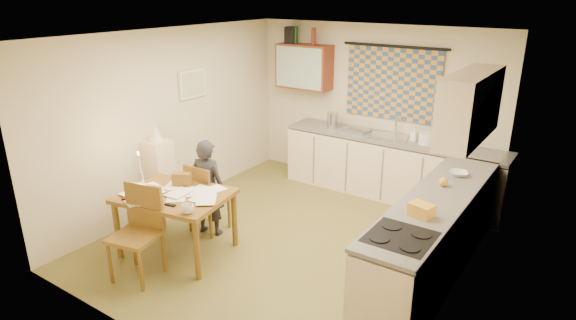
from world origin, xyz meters
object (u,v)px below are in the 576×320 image
Objects in this scene: counter_right at (433,237)px; chair_far at (208,210)px; shelf_stand at (160,179)px; stove at (397,282)px; dining_table at (177,223)px; counter_back at (390,168)px; person at (208,187)px.

chair_far is at bearing -167.23° from counter_right.
counter_right is 2.71× the size of shelf_stand.
chair_far is at bearing 171.61° from stove.
counter_right is 3.60m from shelf_stand.
stove reaches higher than dining_table.
counter_back is 2.63× the size of person.
counter_back is at bearing -123.32° from chair_far.
shelf_stand is (-0.90, 0.55, 0.17)m from dining_table.
stove is 0.68× the size of dining_table.
chair_far is at bearing -49.16° from person.
person is (0.06, -0.04, 0.34)m from chair_far.
counter_back is 3.03× the size of shelf_stand.
dining_table is 0.62m from chair_far.
counter_back is 3.28m from dining_table.
shelf_stand reaches higher than counter_right.
counter_right is at bearing 10.70° from shelf_stand.
chair_far is 0.74× the size of person.
person is at bearing 172.30° from stove.
stove is at bearing -90.00° from counter_right.
counter_back is 3.01m from stove.
chair_far reaches higher than counter_right.
shelf_stand is at bearing 174.36° from stove.
person is 0.88m from shelf_stand.
counter_back is at bearing 54.09° from dining_table.
person is (-0.02, 0.56, 0.25)m from dining_table.
stove is at bearing 159.48° from person.
stove is 0.73× the size of person.
counter_right is (1.23, -1.73, -0.00)m from counter_back.
chair_far is (-0.08, 0.60, -0.09)m from dining_table.
counter_right is at bearing 90.00° from stove.
dining_table is at bearing -115.65° from counter_back.
person is at bearing -121.06° from counter_back.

